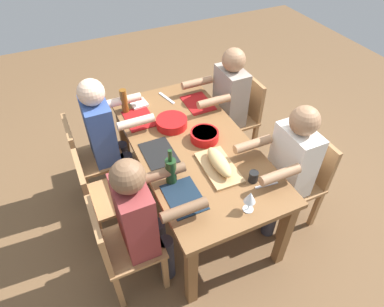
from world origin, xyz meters
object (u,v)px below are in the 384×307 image
object	(u,v)px
diner_far_left	(142,217)
cup_near_left	(253,177)
chair_far_right	(89,157)
diner_near_right	(226,100)
diner_near_left	(288,164)
serving_bowl_greens	(204,135)
bread_loaf	(219,162)
chair_far_left	(119,245)
diner_far_right	(106,132)
dining_table	(192,151)
serving_bowl_fruit	(172,122)
napkin_stack	(139,104)
wine_glass	(250,198)
chair_far_center	(102,195)
cutting_board	(219,167)
chair_near_left	(301,176)
beer_bottle	(124,101)
chair_near_right	(241,113)
wine_bottle	(171,170)

from	to	relation	value
diner_far_left	cup_near_left	bearing A→B (deg)	-94.50
chair_far_right	diner_near_right	distance (m)	1.36
diner_near_left	chair_far_right	size ratio (longest dim) A/B	1.41
serving_bowl_greens	bread_loaf	bearing A→B (deg)	171.68
chair_far_left	diner_far_right	world-z (taller)	diner_far_right
dining_table	diner_near_left	xyz separation A→B (m)	(-0.48, -0.58, 0.05)
diner_near_right	cup_near_left	distance (m)	1.09
diner_near_left	diner_near_right	bearing A→B (deg)	0.00
bread_loaf	serving_bowl_fruit	bearing A→B (deg)	11.45
chair_far_left	serving_bowl_fruit	world-z (taller)	chair_far_left
chair_far_left	napkin_stack	xyz separation A→B (m)	(1.16, -0.55, 0.27)
cup_near_left	napkin_stack	world-z (taller)	cup_near_left
diner_far_left	wine_glass	bearing A→B (deg)	-112.51
dining_table	chair_far_right	size ratio (longest dim) A/B	2.05
diner_far_right	bread_loaf	world-z (taller)	diner_far_right
chair_far_center	cup_near_left	world-z (taller)	chair_far_center
serving_bowl_fruit	cutting_board	xyz separation A→B (m)	(-0.60, -0.12, -0.03)
chair_near_left	cutting_board	size ratio (longest dim) A/B	2.12
beer_bottle	cup_near_left	xyz separation A→B (m)	(-1.17, -0.57, -0.07)
chair_near_left	chair_far_right	size ratio (longest dim) A/B	1.00
bread_loaf	napkin_stack	distance (m)	1.05
diner_near_left	napkin_stack	bearing A→B (deg)	34.37
chair_far_center	chair_far_right	distance (m)	0.48
chair_near_left	diner_far_left	xyz separation A→B (m)	(-0.00, 1.34, 0.21)
chair_far_right	cup_near_left	xyz separation A→B (m)	(-1.02, -0.98, 0.30)
dining_table	napkin_stack	size ratio (longest dim) A/B	12.44
dining_table	chair_near_right	size ratio (longest dim) A/B	2.05
chair_near_right	diner_far_right	bearing A→B (deg)	90.00
serving_bowl_fruit	serving_bowl_greens	bearing A→B (deg)	-146.85
bread_loaf	beer_bottle	bearing A→B (deg)	23.11
diner_far_left	napkin_stack	distance (m)	1.22
chair_far_center	diner_near_right	bearing A→B (deg)	-70.32
beer_bottle	wine_glass	size ratio (longest dim) A/B	1.33
bread_loaf	napkin_stack	size ratio (longest dim) A/B	2.29
serving_bowl_greens	chair_near_left	bearing A→B (deg)	-126.55
bread_loaf	chair_far_left	bearing A→B (deg)	99.96
cup_near_left	diner_near_right	bearing A→B (deg)	-19.43
diner_near_right	diner_far_right	bearing A→B (deg)	90.00
diner_far_left	chair_near_right	xyz separation A→B (m)	(0.96, -1.34, -0.21)
chair_near_left	chair_far_center	xyz separation A→B (m)	(0.48, 1.52, 0.00)
diner_far_right	bread_loaf	bearing A→B (deg)	-141.94
serving_bowl_fruit	napkin_stack	size ratio (longest dim) A/B	1.84
diner_far_right	serving_bowl_fruit	world-z (taller)	diner_far_right
chair_far_left	bread_loaf	bearing A→B (deg)	-80.04
diner_near_left	beer_bottle	bearing A→B (deg)	40.00
chair_near_right	wine_bottle	world-z (taller)	wine_bottle
chair_far_center	diner_far_left	bearing A→B (deg)	-159.02
diner_near_left	serving_bowl_fruit	world-z (taller)	diner_near_left
diner_near_left	serving_bowl_greens	size ratio (longest dim) A/B	5.35
wine_glass	napkin_stack	distance (m)	1.45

